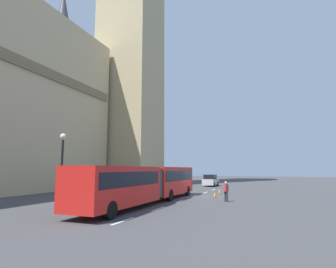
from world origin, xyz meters
TOP-DOWN VIEW (x-y plane):
  - ground_plane at (0.00, 0.00)m, footprint 160.00×160.00m
  - lane_centre_marking at (-2.59, 0.00)m, footprint 25.20×0.16m
  - articulated_bus at (-7.02, 1.99)m, footprint 17.14×2.54m
  - sedan_lead at (16.24, 1.98)m, footprint 4.40×1.86m
  - traffic_cone_west at (-0.78, -2.15)m, footprint 0.36×0.36m
  - traffic_cone_middle at (3.27, -1.84)m, footprint 0.36×0.36m
  - street_lamp at (-11.74, 6.50)m, footprint 0.44×0.44m
  - pedestrian_near_cones at (-3.64, -3.70)m, footprint 0.47×0.39m

SIDE VIEW (x-z plane):
  - ground_plane at x=0.00m, z-range 0.00..0.00m
  - lane_centre_marking at x=-2.59m, z-range 0.00..0.01m
  - traffic_cone_west at x=-0.78m, z-range -0.01..0.57m
  - traffic_cone_middle at x=3.27m, z-range -0.01..0.57m
  - pedestrian_near_cones at x=-3.64m, z-range 0.07..1.76m
  - sedan_lead at x=16.24m, z-range -0.01..1.84m
  - articulated_bus at x=-7.02m, z-range 0.30..3.20m
  - street_lamp at x=-11.74m, z-range 0.42..5.69m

